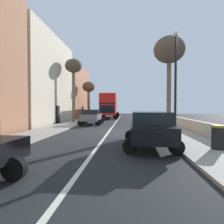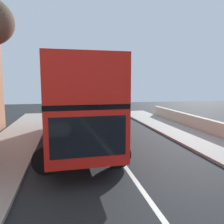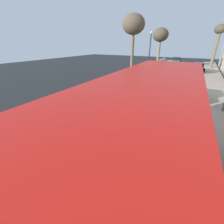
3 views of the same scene
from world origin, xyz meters
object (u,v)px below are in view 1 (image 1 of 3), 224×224
object	(u,v)px
street_tree_left_2	(89,89)
street_tree_left_4	(73,69)
lamppost_right	(176,76)
double_decker_bus	(109,105)
street_tree_right_3	(169,52)
litter_bin_right	(218,137)
parked_car_black_right_1	(150,127)
parked_car_grey_left_0	(91,116)

from	to	relation	value
street_tree_left_2	street_tree_left_4	size ratio (longest dim) A/B	0.78
lamppost_right	double_decker_bus	bearing A→B (deg)	105.92
street_tree_right_3	litter_bin_right	bearing A→B (deg)	-88.27
street_tree_right_3	street_tree_left_4	world-z (taller)	street_tree_right_3
double_decker_bus	street_tree_left_2	distance (m)	4.86
parked_car_black_right_1	street_tree_left_4	world-z (taller)	street_tree_left_4
parked_car_grey_left_0	litter_bin_right	distance (m)	14.17
street_tree_left_2	lamppost_right	size ratio (longest dim) A/B	0.95
street_tree_left_2	lamppost_right	bearing A→B (deg)	-63.57
street_tree_left_2	street_tree_right_3	size ratio (longest dim) A/B	0.75
litter_bin_right	parked_car_grey_left_0	bearing A→B (deg)	123.40
parked_car_grey_left_0	street_tree_left_4	bearing A→B (deg)	142.18
double_decker_bus	parked_car_black_right_1	xyz separation A→B (m)	(4.20, -23.49, -1.39)
double_decker_bus	lamppost_right	xyz separation A→B (m)	(6.00, -21.03, 1.45)
parked_car_grey_left_0	street_tree_left_4	world-z (taller)	street_tree_left_4
street_tree_right_3	lamppost_right	size ratio (longest dim) A/B	1.26
parked_car_grey_left_0	street_tree_right_3	distance (m)	10.17
lamppost_right	parked_car_grey_left_0	bearing A→B (deg)	127.97
street_tree_left_4	street_tree_right_3	bearing A→B (deg)	-29.02
parked_car_grey_left_0	street_tree_right_3	world-z (taller)	street_tree_right_3
parked_car_black_right_1	lamppost_right	world-z (taller)	lamppost_right
parked_car_grey_left_0	street_tree_left_2	bearing A→B (deg)	103.64
parked_car_grey_left_0	parked_car_black_right_1	distance (m)	12.24
parked_car_black_right_1	street_tree_left_4	size ratio (longest dim) A/B	0.58
double_decker_bus	street_tree_right_3	size ratio (longest dim) A/B	1.28
parked_car_grey_left_0	street_tree_left_2	size ratio (longest dim) A/B	0.70
double_decker_bus	street_tree_left_4	bearing A→B (deg)	-108.21
street_tree_left_2	litter_bin_right	world-z (taller)	street_tree_left_2
street_tree_left_2	street_tree_right_3	xyz separation A→B (m)	(9.90, -13.31, 1.76)
parked_car_black_right_1	litter_bin_right	xyz separation A→B (m)	(2.80, -0.65, -0.33)
parked_car_grey_left_0	street_tree_left_4	size ratio (longest dim) A/B	0.54
parked_car_grey_left_0	litter_bin_right	xyz separation A→B (m)	(7.80, -11.83, -0.31)
double_decker_bus	parked_car_black_right_1	world-z (taller)	double_decker_bus
parked_car_grey_left_0	parked_car_black_right_1	xyz separation A→B (m)	(5.00, -11.18, 0.02)
litter_bin_right	street_tree_right_3	bearing A→B (deg)	91.73
parked_car_black_right_1	street_tree_right_3	distance (m)	9.84
street_tree_left_2	street_tree_right_3	distance (m)	16.69
parked_car_black_right_1	street_tree_right_3	world-z (taller)	street_tree_right_3
street_tree_left_4	litter_bin_right	world-z (taller)	street_tree_left_4
parked_car_black_right_1	street_tree_right_3	bearing A→B (deg)	71.34
parked_car_black_right_1	double_decker_bus	bearing A→B (deg)	100.13
street_tree_right_3	lamppost_right	distance (m)	5.91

